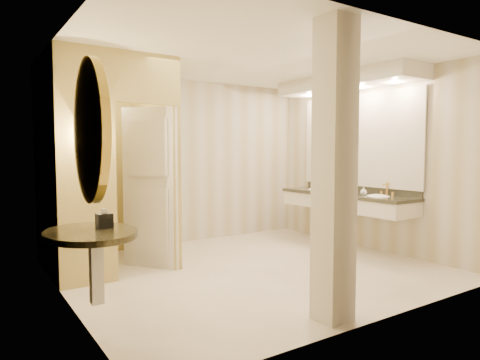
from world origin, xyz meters
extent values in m
plane|color=white|center=(0.00, 0.00, 0.00)|extent=(4.50, 4.50, 0.00)
plane|color=white|center=(0.00, 0.00, 2.70)|extent=(4.50, 4.50, 0.00)
cube|color=beige|center=(0.00, 2.00, 1.35)|extent=(4.50, 0.02, 2.70)
cube|color=beige|center=(0.00, -2.00, 1.35)|extent=(4.50, 0.02, 2.70)
cube|color=beige|center=(-2.25, 0.00, 1.35)|extent=(0.02, 4.00, 2.70)
cube|color=beige|center=(2.25, 0.00, 1.35)|extent=(0.02, 4.00, 2.70)
cube|color=#D8C471|center=(-0.80, 1.25, 1.35)|extent=(0.10, 1.50, 2.70)
cube|color=#D8C471|center=(-1.93, 0.50, 1.35)|extent=(0.65, 0.10, 2.70)
cube|color=#D8C471|center=(-1.20, 0.50, 2.40)|extent=(0.80, 0.10, 0.60)
cube|color=silver|center=(-1.04, 0.82, 1.05)|extent=(0.53, 0.66, 2.10)
cylinder|color=gold|center=(-1.93, 0.43, 1.55)|extent=(0.03, 0.03, 0.30)
cone|color=silver|center=(-1.93, 0.43, 1.75)|extent=(0.14, 0.14, 0.14)
cube|color=silver|center=(1.95, 0.21, 0.73)|extent=(0.60, 2.30, 0.24)
cube|color=black|center=(1.95, 0.21, 0.85)|extent=(0.64, 2.34, 0.05)
cube|color=black|center=(2.23, 0.21, 0.92)|extent=(0.03, 2.30, 0.10)
ellipsoid|color=white|center=(1.95, -0.41, 0.83)|extent=(0.40, 0.44, 0.15)
cylinder|color=gold|center=(2.15, -0.41, 0.96)|extent=(0.03, 0.03, 0.22)
ellipsoid|color=white|center=(1.95, 0.83, 0.83)|extent=(0.40, 0.44, 0.15)
cylinder|color=gold|center=(2.15, 0.83, 0.96)|extent=(0.03, 0.03, 0.22)
cube|color=white|center=(2.23, 0.21, 1.70)|extent=(0.03, 2.30, 1.40)
cube|color=silver|center=(1.95, 0.21, 2.59)|extent=(0.75, 2.50, 0.22)
cylinder|color=black|center=(-2.23, -0.85, 0.85)|extent=(0.92, 0.92, 0.05)
cube|color=silver|center=(-2.19, -0.85, 0.55)|extent=(0.10, 0.10, 0.60)
cylinder|color=gold|center=(-2.21, -0.85, 1.70)|extent=(0.07, 0.92, 0.92)
cylinder|color=white|center=(-2.17, -0.85, 1.70)|extent=(0.02, 0.74, 0.74)
cube|color=silver|center=(-0.33, -1.75, 1.35)|extent=(0.29, 0.29, 2.70)
cube|color=black|center=(-2.10, -0.77, 0.94)|extent=(0.13, 0.13, 0.12)
imported|color=white|center=(-1.82, 1.75, 0.35)|extent=(0.59, 0.78, 0.71)
imported|color=beige|center=(1.97, 0.13, 0.94)|extent=(0.07, 0.07, 0.13)
imported|color=silver|center=(1.89, -0.20, 0.94)|extent=(0.12, 0.12, 0.12)
imported|color=#C6B28C|center=(1.89, 0.37, 0.99)|extent=(0.12, 0.12, 0.24)
camera|label=1|loc=(-3.13, -4.45, 1.54)|focal=32.00mm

